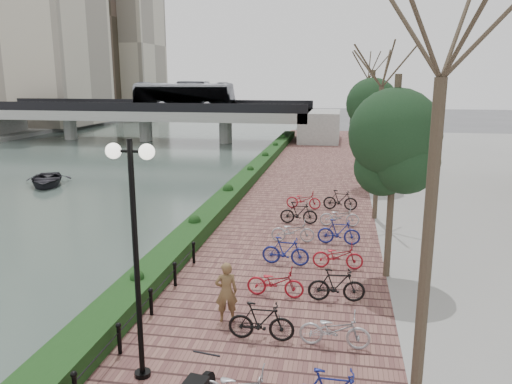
# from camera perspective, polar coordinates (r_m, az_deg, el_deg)

# --- Properties ---
(river_water) EXTENTS (30.00, 130.00, 0.02)m
(river_water) POSITION_cam_1_polar(r_m,az_deg,el_deg) (39.09, -23.50, 1.75)
(river_water) COLOR #43544B
(river_water) RESTS_ON ground
(promenade) EXTENTS (8.00, 75.00, 0.50)m
(promenade) POSITION_cam_1_polar(r_m,az_deg,el_deg) (25.46, 4.14, -2.18)
(promenade) COLOR brown
(promenade) RESTS_ON ground
(hedge) EXTENTS (1.10, 56.00, 0.60)m
(hedge) POSITION_cam_1_polar(r_m,az_deg,el_deg) (28.25, -2.19, 0.51)
(hedge) COLOR #163714
(hedge) RESTS_ON promenade
(chain_fence) EXTENTS (0.10, 14.10, 0.70)m
(chain_fence) POSITION_cam_1_polar(r_m,az_deg,el_deg) (11.92, -17.48, -18.16)
(chain_fence) COLOR black
(chain_fence) RESTS_ON promenade
(lamppost) EXTENTS (1.02, 0.32, 5.22)m
(lamppost) POSITION_cam_1_polar(r_m,az_deg,el_deg) (10.43, -13.83, -2.21)
(lamppost) COLOR black
(lamppost) RESTS_ON promenade
(pedestrian) EXTENTS (0.70, 0.56, 1.66)m
(pedestrian) POSITION_cam_1_polar(r_m,az_deg,el_deg) (13.54, -3.41, -11.32)
(pedestrian) COLOR brown
(pedestrian) RESTS_ON promenade
(bicycle_parking) EXTENTS (2.40, 17.32, 1.00)m
(bicycle_parking) POSITION_cam_1_polar(r_m,az_deg,el_deg) (17.33, 6.30, -7.08)
(bicycle_parking) COLOR #A4A4A9
(bicycle_parking) RESTS_ON promenade
(street_trees) EXTENTS (3.20, 37.12, 6.80)m
(street_trees) POSITION_cam_1_polar(r_m,az_deg,el_deg) (19.96, 14.37, 3.32)
(street_trees) COLOR #31261D
(street_trees) RESTS_ON promenade
(bridge) EXTENTS (36.00, 10.77, 6.50)m
(bridge) POSITION_cam_1_polar(r_m,az_deg,el_deg) (55.96, -11.70, 9.11)
(bridge) COLOR gray
(bridge) RESTS_ON ground
(boat) EXTENTS (4.35, 4.89, 0.84)m
(boat) POSITION_cam_1_polar(r_m,az_deg,el_deg) (35.05, -22.85, 1.34)
(boat) COLOR #232228
(boat) RESTS_ON river_water
(far_buildings) EXTENTS (35.00, 38.00, 38.00)m
(far_buildings) POSITION_cam_1_polar(r_m,az_deg,el_deg) (87.80, -24.60, 17.89)
(far_buildings) COLOR #BCB29C
(far_buildings) RESTS_ON far_bank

